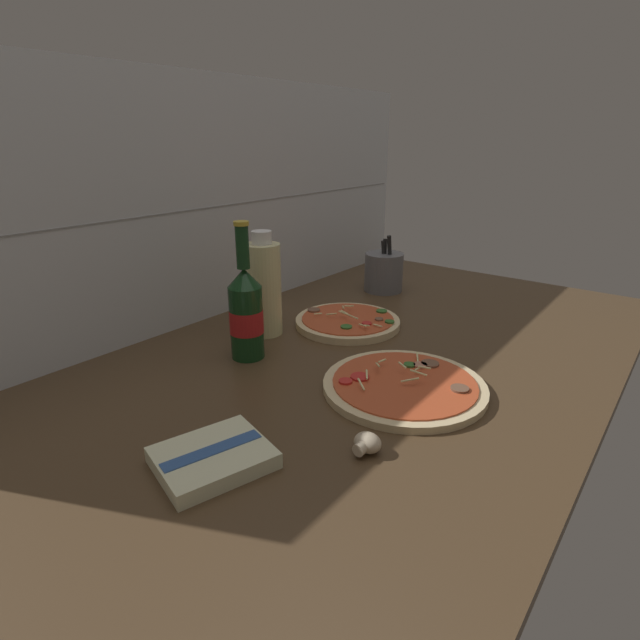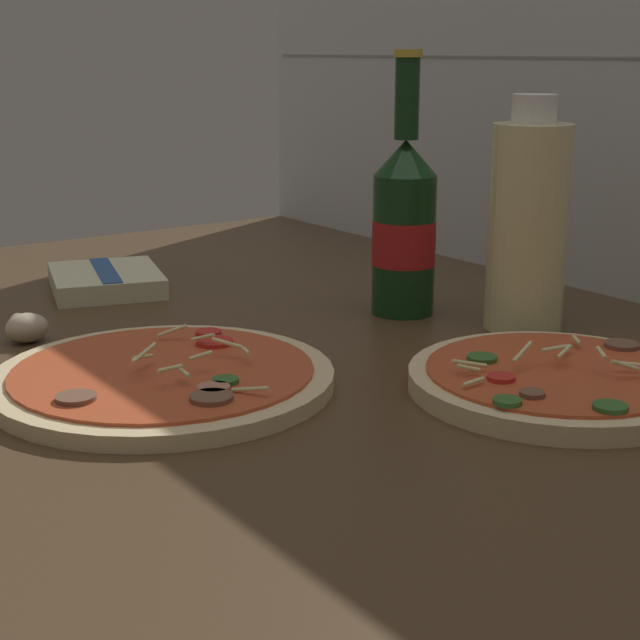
# 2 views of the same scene
# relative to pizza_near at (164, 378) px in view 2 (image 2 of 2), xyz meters

# --- Properties ---
(counter_slab) EXTENTS (1.60, 0.90, 0.03)m
(counter_slab) POSITION_rel_pizza_near_xyz_m (0.09, 0.13, -0.02)
(counter_slab) COLOR #4C3823
(counter_slab) RESTS_ON ground
(pizza_near) EXTENTS (0.30, 0.30, 0.04)m
(pizza_near) POSITION_rel_pizza_near_xyz_m (0.00, 0.00, 0.00)
(pizza_near) COLOR beige
(pizza_near) RESTS_ON counter_slab
(pizza_far) EXTENTS (0.25, 0.25, 0.04)m
(pizza_far) POSITION_rel_pizza_near_xyz_m (0.21, 0.27, 0.00)
(pizza_far) COLOR beige
(pizza_far) RESTS_ON counter_slab
(beer_bottle) EXTENTS (0.07, 0.07, 0.28)m
(beer_bottle) POSITION_rel_pizza_near_xyz_m (-0.07, 0.33, 0.09)
(beer_bottle) COLOR #143819
(beer_bottle) RESTS_ON counter_slab
(oil_bottle) EXTENTS (0.08, 0.08, 0.24)m
(oil_bottle) POSITION_rel_pizza_near_xyz_m (0.05, 0.40, 0.10)
(oil_bottle) COLOR beige
(oil_bottle) RESTS_ON counter_slab
(mushroom_left) EXTENTS (0.04, 0.04, 0.03)m
(mushroom_left) POSITION_rel_pizza_near_xyz_m (-0.20, -0.05, 0.01)
(mushroom_left) COLOR beige
(mushroom_left) RESTS_ON counter_slab
(dish_towel) EXTENTS (0.18, 0.17, 0.03)m
(dish_towel) POSITION_rel_pizza_near_xyz_m (-0.36, 0.10, 0.00)
(dish_towel) COLOR beige
(dish_towel) RESTS_ON counter_slab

